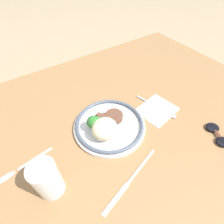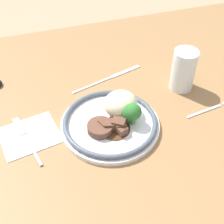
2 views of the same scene
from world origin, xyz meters
The scene contains 8 objects.
ground_plane centered at (0.00, 0.00, 0.00)m, with size 8.00×8.00×0.00m, color #998466.
dining_table centered at (0.00, 0.00, 0.02)m, with size 1.44×0.99×0.05m.
napkin centered at (-0.23, 0.01, 0.05)m, with size 0.15×0.14×0.00m.
plate centered at (-0.03, -0.02, 0.07)m, with size 0.24×0.24×0.08m.
juice_glass centered at (0.20, 0.06, 0.10)m, with size 0.07×0.07×0.12m.
fork centered at (-0.24, 0.01, 0.05)m, with size 0.05×0.17×0.00m.
knife centered at (0.02, 0.16, 0.05)m, with size 0.23×0.07×0.00m.
spoon centered at (0.28, -0.04, 0.05)m, with size 0.17×0.04×0.01m.
Camera 2 is at (-0.19, -0.53, 0.60)m, focal length 50.00 mm.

